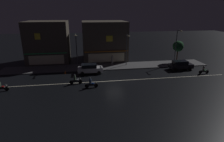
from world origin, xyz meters
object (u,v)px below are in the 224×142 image
Objects in this scene: motorcycle_opposite_lane at (75,80)px; motorcycle_following at (1,87)px; parked_car_near_kerb at (181,65)px; motorcycle_trailing_far at (91,83)px; motorcycle_lead at (204,70)px; streetlamp_west at (76,47)px; parked_car_trailing at (90,68)px; pedestrian_on_sidewalk at (112,60)px; traffic_cone at (65,72)px; streetlamp_east at (177,44)px; streetlamp_mid at (127,47)px.

motorcycle_following is at bearing 3.38° from motorcycle_opposite_lane.
parked_car_near_kerb is 29.62m from motorcycle_following.
motorcycle_opposite_lane and motorcycle_trailing_far have the same top height.
motorcycle_lead and motorcycle_opposite_lane have the same top height.
streetlamp_west reaches higher than parked_car_trailing.
parked_car_trailing is at bearing -150.99° from motorcycle_following.
pedestrian_on_sidewalk reaches higher than motorcycle_trailing_far.
motorcycle_lead is 3.45× the size of traffic_cone.
parked_car_trailing reaches higher than motorcycle_following.
parked_car_trailing is 6.42m from motorcycle_trailing_far.
streetlamp_east is at bearing 10.35° from parked_car_trailing.
motorcycle_trailing_far is at bearing 102.09° from pedestrian_on_sidewalk.
motorcycle_following is (-31.90, -2.41, 0.00)m from motorcycle_lead.
parked_car_trailing is at bearing -6.03° from traffic_cone.
streetlamp_east is 4.93m from parked_car_near_kerb.
streetlamp_east reaches higher than motorcycle_following.
streetlamp_west is 3.34× the size of motorcycle_opposite_lane.
motorcycle_lead is (21.86, -7.19, -3.30)m from streetlamp_west.
parked_car_near_kerb is 17.99m from motorcycle_trailing_far.
parked_car_near_kerb is 19.65m from motorcycle_opposite_lane.
streetlamp_west is 1.04× the size of streetlamp_mid.
streetlamp_east is 7.71m from motorcycle_lead.
traffic_cone is (-4.19, 6.87, -0.36)m from motorcycle_trailing_far.
motorcycle_trailing_far is at bearing 138.28° from motorcycle_opposite_lane.
motorcycle_lead is at bearing -171.03° from pedestrian_on_sidewalk.
streetlamp_west is at bearing -84.77° from motorcycle_trailing_far.
streetlamp_mid is 3.20× the size of motorcycle_lead.
streetlamp_west is 11.52× the size of traffic_cone.
traffic_cone is at bearing -71.83° from motorcycle_opposite_lane.
pedestrian_on_sidewalk is at bearing 3.64° from streetlamp_west.
streetlamp_east is at bearing -1.94° from streetlamp_mid.
streetlamp_west is at bearing 59.13° from traffic_cone.
parked_car_trailing is 4.38m from traffic_cone.
pedestrian_on_sidewalk is at bearing 175.04° from streetlamp_east.
streetlamp_mid is at bearing 14.77° from traffic_cone.
streetlamp_east is at bearing 79.19° from parked_car_near_kerb.
parked_car_near_kerb is at bearing -22.53° from streetlamp_mid.
motorcycle_trailing_far is (-4.76, -10.73, -0.43)m from pedestrian_on_sidewalk.
streetlamp_mid is 1.41× the size of parked_car_near_kerb.
streetlamp_mid is at bearing -150.74° from motorcycle_following.
traffic_cone is (7.99, 6.17, -0.36)m from motorcycle_following.
parked_car_trailing is 2.26× the size of motorcycle_lead.
streetlamp_east is 31.33m from motorcycle_following.
streetlamp_east reaches higher than streetlamp_mid.
parked_car_near_kerb and parked_car_trailing have the same top height.
streetlamp_west is 3.34× the size of motorcycle_following.
motorcycle_opposite_lane is (-2.35, -4.62, -0.24)m from parked_car_trailing.
motorcycle_following is at bearing -155.07° from parked_car_trailing.
streetlamp_west is at bearing -132.21° from motorcycle_following.
parked_car_near_kerb is (9.44, -3.91, -2.93)m from streetlamp_mid.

